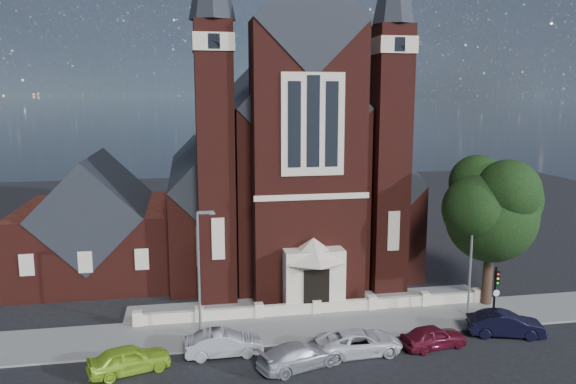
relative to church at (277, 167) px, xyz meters
name	(u,v)px	position (x,y,z in m)	size (l,w,h in m)	color
ground	(293,276)	(0.00, -7.94, -8.19)	(120.00, 120.00, 0.00)	black
pavement_strip	(323,325)	(0.00, -18.44, -8.19)	(60.00, 5.00, 0.12)	gray
forecourt_paving	(310,304)	(0.00, -14.44, -8.19)	(26.00, 3.00, 0.14)	gray
forecourt_wall	(316,314)	(0.00, -16.44, -8.19)	(24.00, 0.40, 0.90)	beige
church	(277,167)	(0.00, 0.00, 0.00)	(20.01, 34.90, 29.20)	#461812
parish_hall	(97,229)	(-16.00, -4.94, -4.17)	(12.00, 12.20, 10.24)	#461812
street_tree	(495,211)	(12.60, -17.23, -1.23)	(6.40, 6.60, 10.70)	black
street_lamp_left	(200,267)	(-7.91, -18.94, -3.59)	(1.16, 0.22, 8.09)	gray
street_lamp_right	(472,252)	(10.09, -18.94, -3.59)	(1.16, 0.22, 8.09)	gray
traffic_signal	(496,288)	(11.00, -20.52, -5.60)	(0.28, 0.42, 4.00)	black
car_lime_van	(129,359)	(-11.94, -22.67, -7.43)	(1.78, 4.43, 1.51)	#9CCD29
car_silver_a	(224,343)	(-6.73, -21.58, -7.44)	(1.57, 4.50, 1.48)	#A4A7AB
car_silver_b	(299,355)	(-2.72, -23.81, -7.48)	(1.97, 4.84, 1.41)	#96989D
car_white_suv	(359,342)	(1.08, -22.78, -7.47)	(2.37, 5.14, 1.43)	white
car_dark_red	(433,337)	(5.71, -22.83, -7.49)	(1.63, 4.06, 1.38)	#5B0F1F
car_navy	(506,324)	(10.91, -22.04, -7.42)	(1.62, 4.65, 1.53)	black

